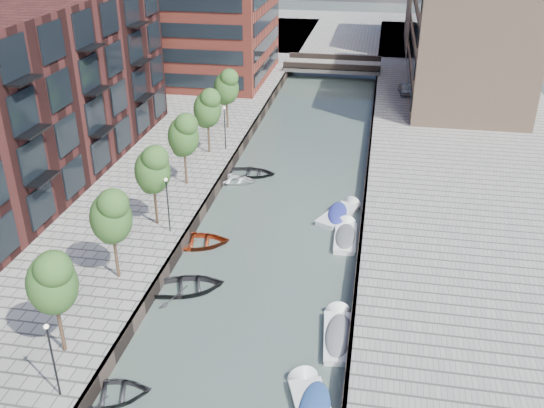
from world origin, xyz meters
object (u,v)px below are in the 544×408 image
(bridge, at_px, (333,66))
(tree_5, at_px, (207,107))
(tree_1, at_px, (52,280))
(motorboat_3, at_px, (340,213))
(tree_2, at_px, (111,215))
(car, at_px, (406,89))
(sloop_4, at_px, (251,175))
(sloop_1, at_px, (186,290))
(motorboat_1, at_px, (338,333))
(tree_3, at_px, (152,168))
(tree_4, at_px, (183,134))
(sloop_2, at_px, (196,245))
(sloop_3, at_px, (232,183))
(motorboat_4, at_px, (345,236))
(tree_6, at_px, (226,86))
(sloop_0, at_px, (109,397))
(motorboat_0, at_px, (312,407))

(bridge, distance_m, tree_5, 34.30)
(tree_1, xyz_separation_m, motorboat_3, (12.82, 19.42, -5.12))
(tree_2, bearing_deg, tree_1, -90.00)
(tree_5, bearing_deg, car, 50.93)
(tree_5, bearing_deg, sloop_4, -27.00)
(tree_2, bearing_deg, bridge, 81.05)
(sloop_1, xyz_separation_m, motorboat_1, (9.77, -2.75, 0.19))
(tree_3, xyz_separation_m, tree_4, (0.00, 7.00, 0.00))
(sloop_2, relative_size, sloop_3, 1.13)
(bridge, relative_size, motorboat_1, 2.71)
(sloop_4, distance_m, car, 28.25)
(tree_3, height_order, sloop_4, tree_3)
(sloop_2, xyz_separation_m, sloop_3, (-0.00, 10.77, 0.00))
(motorboat_3, height_order, motorboat_4, motorboat_3)
(tree_6, relative_size, sloop_1, 1.21)
(motorboat_3, bearing_deg, tree_5, 146.22)
(tree_1, height_order, sloop_2, tree_1)
(tree_3, height_order, sloop_2, tree_3)
(tree_2, bearing_deg, car, 67.28)
(motorboat_1, bearing_deg, tree_3, 146.65)
(tree_3, distance_m, tree_6, 21.00)
(tree_5, relative_size, tree_6, 1.00)
(sloop_0, xyz_separation_m, sloop_2, (-0.03, 14.96, 0.00))
(tree_4, height_order, sloop_3, tree_4)
(motorboat_0, xyz_separation_m, motorboat_3, (-0.25, 20.32, -0.01))
(bridge, distance_m, tree_1, 61.71)
(sloop_0, distance_m, motorboat_3, 23.38)
(tree_1, relative_size, tree_3, 1.00)
(tree_5, xyz_separation_m, sloop_2, (3.10, -14.89, -5.31))
(sloop_4, xyz_separation_m, motorboat_0, (8.65, -26.65, 0.20))
(sloop_2, height_order, car, car)
(tree_1, relative_size, tree_5, 1.00)
(tree_4, height_order, car, tree_4)
(sloop_3, height_order, motorboat_3, motorboat_3)
(tree_1, bearing_deg, bridge, 82.07)
(tree_5, relative_size, sloop_2, 1.22)
(motorboat_1, height_order, motorboat_4, motorboat_1)
(bridge, height_order, tree_5, tree_5)
(sloop_2, height_order, sloop_3, sloop_2)
(bridge, height_order, motorboat_4, bridge)
(motorboat_3, bearing_deg, sloop_0, -114.50)
(sloop_2, xyz_separation_m, motorboat_1, (10.76, -8.23, 0.19))
(sloop_3, bearing_deg, bridge, -8.65)
(bridge, height_order, sloop_1, bridge)
(tree_2, distance_m, motorboat_4, 16.99)
(tree_1, relative_size, motorboat_4, 1.32)
(sloop_1, relative_size, sloop_3, 1.14)
(motorboat_0, bearing_deg, tree_2, 148.86)
(bridge, height_order, sloop_0, bridge)
(motorboat_0, height_order, motorboat_4, motorboat_0)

